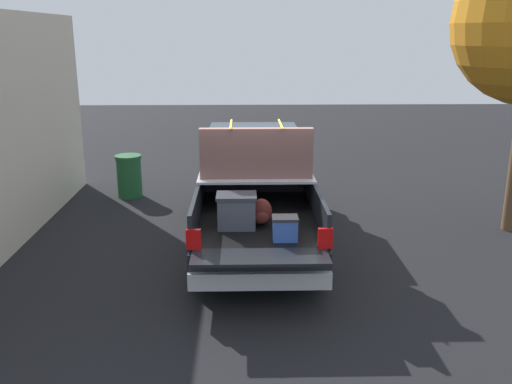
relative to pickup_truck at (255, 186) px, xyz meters
name	(u,v)px	position (x,y,z in m)	size (l,w,h in m)	color
ground_plane	(255,240)	(-0.36, 0.00, -0.95)	(40.00, 40.00, 0.00)	black
pickup_truck	(255,186)	(0.00, 0.00, 0.00)	(6.05, 2.06, 2.23)	black
trash_can	(129,176)	(2.56, 2.84, -0.45)	(0.60, 0.60, 0.98)	#1E592D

